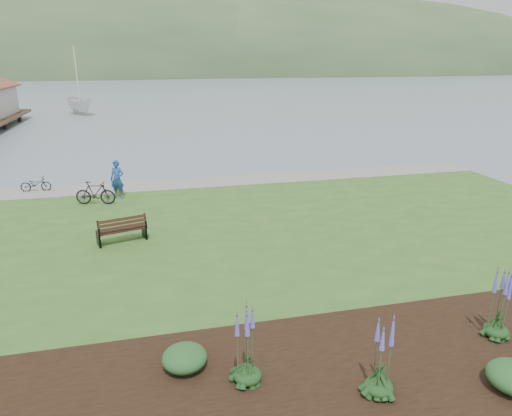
{
  "coord_description": "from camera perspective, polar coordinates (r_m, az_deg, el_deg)",
  "views": [
    {
      "loc": [
        -2.38,
        -17.81,
        7.13
      ],
      "look_at": [
        1.7,
        -0.8,
        1.3
      ],
      "focal_mm": 32.0,
      "sensor_mm": 36.0,
      "label": 1
    }
  ],
  "objects": [
    {
      "name": "far_hillside",
      "position": [
        189.27,
        -6.96,
        16.15
      ],
      "size": [
        580.0,
        80.0,
        38.0
      ],
      "primitive_type": null,
      "color": "#395731",
      "rests_on": "ground"
    },
    {
      "name": "echium_1",
      "position": [
        12.9,
        28.35,
        -10.24
      ],
      "size": [
        0.62,
        0.62,
        2.28
      ],
      "color": "#143815",
      "rests_on": "garden_bed"
    },
    {
      "name": "garden_bed",
      "position": [
        11.75,
        17.43,
        -17.36
      ],
      "size": [
        24.0,
        4.4,
        0.04
      ],
      "primitive_type": "cube",
      "color": "black",
      "rests_on": "lawn"
    },
    {
      "name": "person",
      "position": [
        23.54,
        -16.99,
        3.84
      ],
      "size": [
        0.97,
        0.84,
        2.25
      ],
      "primitive_type": "imported",
      "rotation": [
        0.0,
        0.0,
        -0.42
      ],
      "color": "#224C9E",
      "rests_on": "lawn"
    },
    {
      "name": "echium_0",
      "position": [
        10.16,
        15.33,
        -18.23
      ],
      "size": [
        0.62,
        0.62,
        1.96
      ],
      "color": "#143815",
      "rests_on": "garden_bed"
    },
    {
      "name": "shrub_0",
      "position": [
        10.9,
        -8.92,
        -18.01
      ],
      "size": [
        1.03,
        1.03,
        0.51
      ],
      "primitive_type": "ellipsoid",
      "color": "#1E4C21",
      "rests_on": "garden_bed"
    },
    {
      "name": "pannier",
      "position": [
        24.48,
        -16.8,
        2.0
      ],
      "size": [
        0.23,
        0.29,
        0.27
      ],
      "primitive_type": "cube",
      "rotation": [
        0.0,
        0.0,
        0.31
      ],
      "color": "gold",
      "rests_on": "lawn"
    },
    {
      "name": "echium_4",
      "position": [
        10.01,
        -1.08,
        -16.74
      ],
      "size": [
        0.62,
        0.62,
        2.26
      ],
      "color": "#143815",
      "rests_on": "garden_bed"
    },
    {
      "name": "bicycle_b",
      "position": [
        22.96,
        -19.45,
        1.79
      ],
      "size": [
        0.96,
        1.96,
        1.13
      ],
      "primitive_type": "imported",
      "rotation": [
        0.0,
        0.0,
        1.34
      ],
      "color": "black",
      "rests_on": "lawn"
    },
    {
      "name": "lawn",
      "position": [
        17.43,
        -4.55,
        -5.06
      ],
      "size": [
        34.0,
        20.0,
        0.4
      ],
      "primitive_type": "cube",
      "color": "#325D20",
      "rests_on": "ground"
    },
    {
      "name": "shoreline_path",
      "position": [
        25.72,
        -7.72,
        3.13
      ],
      "size": [
        34.0,
        2.2,
        0.03
      ],
      "primitive_type": "cube",
      "color": "gray",
      "rests_on": "lawn"
    },
    {
      "name": "bicycle_a",
      "position": [
        26.46,
        -25.83,
        2.71
      ],
      "size": [
        0.59,
        1.54,
        0.79
      ],
      "primitive_type": "imported",
      "rotation": [
        0.0,
        0.0,
        1.53
      ],
      "color": "black",
      "rests_on": "lawn"
    },
    {
      "name": "park_bench",
      "position": [
        17.93,
        -16.42,
        -2.52
      ],
      "size": [
        1.91,
        1.17,
        1.11
      ],
      "rotation": [
        0.0,
        0.0,
        0.27
      ],
      "color": "black",
      "rests_on": "lawn"
    },
    {
      "name": "sailboat",
      "position": [
        64.09,
        -20.99,
        10.86
      ],
      "size": [
        13.7,
        13.78,
        26.7
      ],
      "primitive_type": "imported",
      "rotation": [
        0.0,
        0.0,
        0.47
      ],
      "color": "silver",
      "rests_on": "ground"
    },
    {
      "name": "ground",
      "position": [
        19.33,
        -5.48,
        -3.3
      ],
      "size": [
        600.0,
        600.0,
        0.0
      ],
      "primitive_type": "plane",
      "color": "slate",
      "rests_on": "ground"
    }
  ]
}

